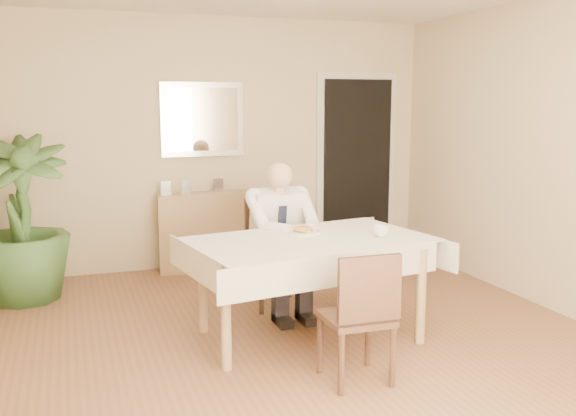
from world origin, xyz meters
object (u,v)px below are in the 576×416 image
object	(u,v)px
dining_table	(309,250)
coffee_mug	(381,230)
chair_near	(361,312)
chair_far	(273,245)
sideboard	(208,231)
potted_palm	(21,219)
seated_man	(284,231)

from	to	relation	value
dining_table	coffee_mug	world-z (taller)	coffee_mug
chair_near	coffee_mug	world-z (taller)	coffee_mug
dining_table	chair_far	size ratio (longest dim) A/B	2.06
chair_near	sideboard	size ratio (longest dim) A/B	0.84
dining_table	potted_palm	world-z (taller)	potted_palm
dining_table	sideboard	xyz separation A→B (m)	(-0.30, 2.18, -0.27)
dining_table	sideboard	distance (m)	2.21
coffee_mug	sideboard	bearing A→B (deg)	109.53
coffee_mug	chair_near	bearing A→B (deg)	-124.08
seated_man	chair_near	bearing A→B (deg)	-89.53
potted_palm	seated_man	bearing A→B (deg)	-27.78
dining_table	chair_near	bearing A→B (deg)	-98.87
dining_table	coffee_mug	xyz separation A→B (m)	(0.52, -0.11, 0.13)
chair_near	sideboard	bearing A→B (deg)	96.97
chair_far	seated_man	bearing A→B (deg)	-91.05
chair_far	chair_near	world-z (taller)	chair_far
chair_far	sideboard	bearing A→B (deg)	101.85
coffee_mug	sideboard	distance (m)	2.46
seated_man	dining_table	bearing A→B (deg)	-90.00
seated_man	potted_palm	world-z (taller)	potted_palm
seated_man	coffee_mug	size ratio (longest dim) A/B	10.36
chair_far	seated_man	size ratio (longest dim) A/B	0.73
chair_far	seated_man	distance (m)	0.34
chair_near	coffee_mug	xyz separation A→B (m)	(0.50, 0.75, 0.33)
chair_far	chair_near	xyz separation A→B (m)	(0.01, -1.74, -0.04)
dining_table	coffee_mug	distance (m)	0.54
chair_near	potted_palm	distance (m)	3.27
chair_near	coffee_mug	bearing A→B (deg)	57.10
coffee_mug	potted_palm	distance (m)	3.12
dining_table	sideboard	size ratio (longest dim) A/B	1.87
seated_man	potted_palm	xyz separation A→B (m)	(-2.05, 1.08, 0.03)
chair_far	seated_man	world-z (taller)	seated_man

